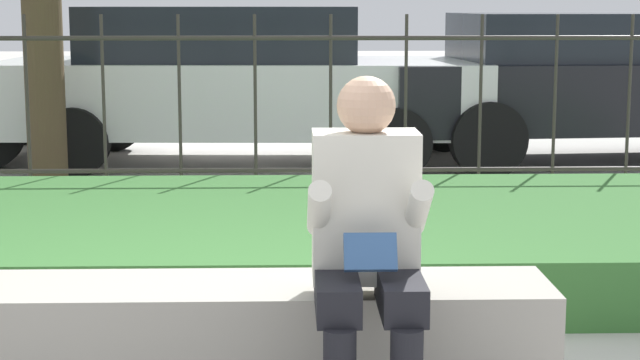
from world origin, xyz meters
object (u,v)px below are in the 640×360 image
stone_bench (157,345)px  car_parked_right (593,82)px  person_seated_reader (367,239)px  car_parked_center (238,81)px

stone_bench → car_parked_right: car_parked_right is taller
car_parked_right → stone_bench: bearing=-123.9°
person_seated_reader → car_parked_center: 6.35m
stone_bench → car_parked_center: 6.06m
car_parked_right → car_parked_center: bearing=175.7°
car_parked_center → car_parked_right: (3.34, 0.03, -0.01)m
car_parked_center → car_parked_right: 3.34m
stone_bench → person_seated_reader: 0.96m
stone_bench → car_parked_center: (0.03, 6.03, 0.58)m
stone_bench → car_parked_center: car_parked_center is taller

